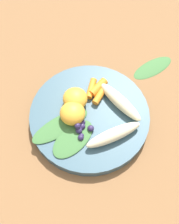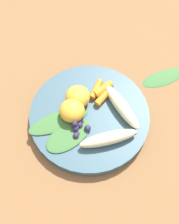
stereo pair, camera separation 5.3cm
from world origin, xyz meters
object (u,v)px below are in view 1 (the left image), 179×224
object	(u,v)px
banana_peeled_right	(113,135)
orange_segment_near	(73,113)
bowl	(89,117)
kale_leaf_stray	(153,67)
banana_peeled_left	(120,102)

from	to	relation	value
banana_peeled_right	orange_segment_near	world-z (taller)	orange_segment_near
bowl	orange_segment_near	xyz separation A→B (m)	(0.02, -0.03, 0.03)
banana_peeled_right	orange_segment_near	xyz separation A→B (m)	(-0.02, -0.10, 0.01)
orange_segment_near	kale_leaf_stray	world-z (taller)	orange_segment_near
banana_peeled_left	orange_segment_near	bearing A→B (deg)	66.24
bowl	banana_peeled_right	size ratio (longest dim) A/B	2.15
banana_peeled_right	orange_segment_near	distance (m)	0.10
bowl	banana_peeled_right	distance (m)	0.08
bowl	orange_segment_near	world-z (taller)	orange_segment_near
banana_peeled_left	orange_segment_near	distance (m)	0.11
orange_segment_near	kale_leaf_stray	size ratio (longest dim) A/B	0.48
banana_peeled_left	banana_peeled_right	size ratio (longest dim) A/B	1.00
banana_peeled_right	kale_leaf_stray	world-z (taller)	banana_peeled_right
banana_peeled_left	banana_peeled_right	world-z (taller)	same
kale_leaf_stray	orange_segment_near	bearing A→B (deg)	-174.52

